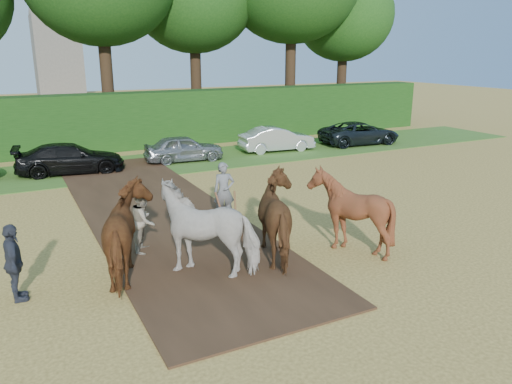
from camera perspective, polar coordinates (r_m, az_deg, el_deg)
ground at (r=10.45m, az=-8.49°, el=-14.12°), size 120.00×120.00×0.00m
earth_strip at (r=17.01m, az=-11.35°, el=-2.10°), size 4.50×17.00×0.05m
grass_verge at (r=23.38m, az=-19.67°, el=2.19°), size 50.00×5.00×0.03m
hedgerow at (r=27.52m, az=-21.28°, el=7.14°), size 46.00×1.60×3.00m
spectator_near at (r=13.52m, az=-12.70°, el=-3.24°), size 0.95×1.03×1.70m
spectator_far at (r=11.80m, az=-25.94°, el=-7.33°), size 0.43×1.02×1.72m
plough_team at (r=12.45m, az=-1.00°, el=-3.35°), size 7.58×5.36×2.20m
parked_cars at (r=23.15m, az=-20.89°, el=3.60°), size 36.15×3.10×1.47m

